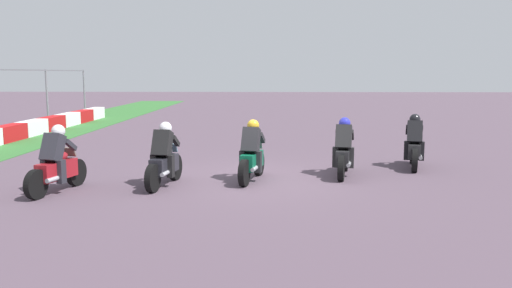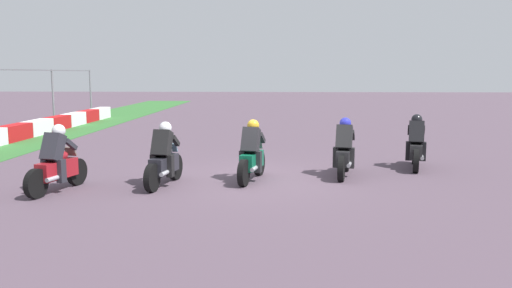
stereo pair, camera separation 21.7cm
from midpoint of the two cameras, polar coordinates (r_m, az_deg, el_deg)
ground_plane at (r=13.06m, az=0.62°, el=-3.86°), size 120.00×120.00×0.00m
rider_lane_a at (r=15.12m, az=17.57°, el=-0.23°), size 2.02×0.64×1.51m
rider_lane_b at (r=13.54m, az=10.14°, el=-0.89°), size 2.02×0.63×1.51m
rider_lane_c at (r=12.76m, az=0.03°, el=-1.29°), size 2.02×0.64×1.51m
rider_lane_d at (r=12.37m, az=-9.59°, el=-1.70°), size 2.03×0.61×1.51m
rider_lane_e at (r=12.38m, az=-20.59°, el=-2.08°), size 2.01×0.66×1.51m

